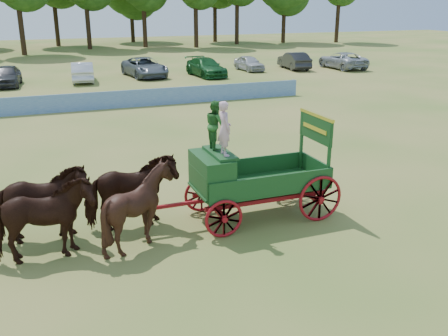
% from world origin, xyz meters
% --- Properties ---
extents(ground, '(160.00, 160.00, 0.00)m').
position_xyz_m(ground, '(0.00, 0.00, 0.00)').
color(ground, '#9E8247').
rests_on(ground, ground).
extents(horse_lead_left, '(2.57, 1.23, 2.15)m').
position_xyz_m(horse_lead_left, '(-5.00, -0.08, 1.07)').
color(horse_lead_left, '#33180E').
rests_on(horse_lead_left, ground).
extents(horse_lead_right, '(2.62, 1.34, 2.15)m').
position_xyz_m(horse_lead_right, '(-5.00, 1.02, 1.07)').
color(horse_lead_right, '#33180E').
rests_on(horse_lead_right, ground).
extents(horse_wheel_left, '(2.25, 2.08, 2.15)m').
position_xyz_m(horse_wheel_left, '(-2.60, -0.08, 1.08)').
color(horse_wheel_left, '#33180E').
rests_on(horse_wheel_left, ground).
extents(horse_wheel_right, '(2.56, 1.20, 2.15)m').
position_xyz_m(horse_wheel_right, '(-2.60, 1.02, 1.07)').
color(horse_wheel_right, '#33180E').
rests_on(horse_wheel_right, ground).
extents(farm_dray, '(6.00, 2.00, 3.64)m').
position_xyz_m(farm_dray, '(0.38, 0.48, 1.55)').
color(farm_dray, '#9C0F10').
rests_on(farm_dray, ground).
extents(sponsor_banner, '(26.00, 0.08, 1.05)m').
position_xyz_m(sponsor_banner, '(-1.00, 18.00, 0.53)').
color(sponsor_banner, '#1D579F').
rests_on(sponsor_banner, ground).
extents(parked_cars, '(51.43, 7.34, 1.61)m').
position_xyz_m(parked_cars, '(0.36, 29.70, 0.76)').
color(parked_cars, silver).
rests_on(parked_cars, ground).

